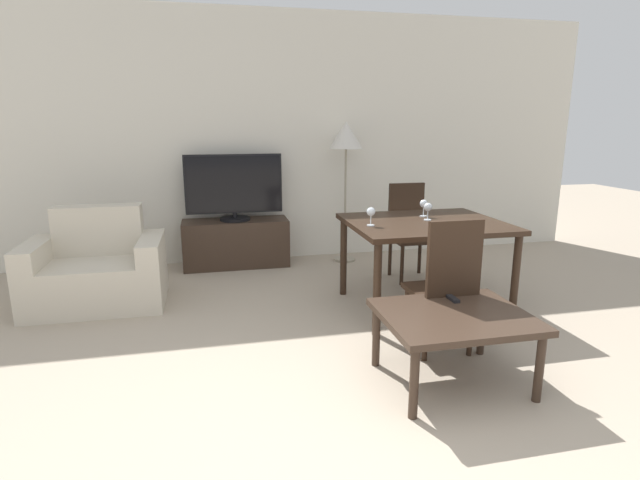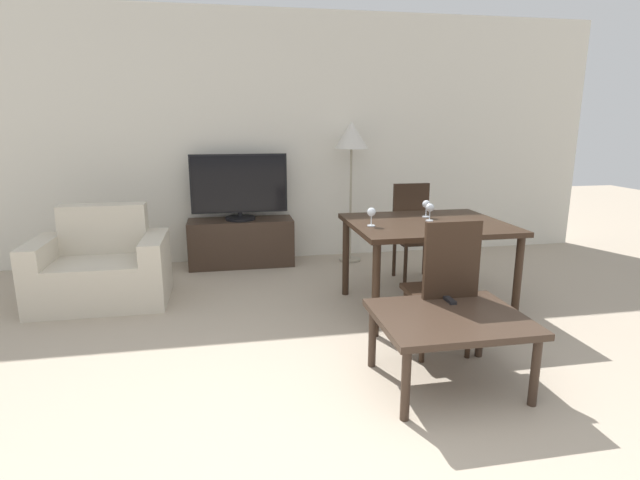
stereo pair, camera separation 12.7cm
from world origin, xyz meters
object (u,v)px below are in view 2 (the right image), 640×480
Objects in this scene: armchair at (102,269)px; dining_chair_far at (413,228)px; dining_chair_near at (444,283)px; tv_stand at (241,242)px; floor_lamp at (351,141)px; tv at (239,187)px; wine_glass_center at (426,205)px; remote_primary at (449,299)px; wine_glass_left at (430,209)px; wine_glass_right at (371,213)px; dining_table at (426,232)px; coffee_table at (450,323)px.

dining_chair_far is (2.90, 0.15, 0.22)m from armchair.
dining_chair_near is at bearing -104.61° from dining_chair_far.
floor_lamp is (1.21, -0.05, 1.08)m from tv_stand.
tv reaches higher than dining_chair_near.
wine_glass_center is at bearing -102.91° from dining_chair_far.
floor_lamp reaches higher than wine_glass_center.
wine_glass_left is at bearing 74.33° from remote_primary.
tv is at bearing 137.30° from wine_glass_center.
dining_chair_near is 6.44× the size of wine_glass_right.
wine_glass_left is at bearing -102.45° from wine_glass_center.
dining_chair_far is (1.67, -0.77, 0.26)m from tv_stand.
wine_glass_right reaches higher than remote_primary.
tv_stand is 7.46× the size of remote_primary.
dining_chair_far is 1.20m from wine_glass_right.
dining_table is 0.28m from wine_glass_center.
coffee_table is 0.56× the size of floor_lamp.
wine_glass_right is (-0.53, -0.11, 0.00)m from wine_glass_left.
armchair is 1.08× the size of tv.
remote_primary is at bearing -90.15° from floor_lamp.
dining_chair_far reaches higher than wine_glass_left.
coffee_table is 1.38m from wine_glass_left.
floor_lamp is at bearing -2.45° from tv.
tv is at bearing 132.15° from dining_table.
coffee_table is 0.41m from dining_chair_near.
floor_lamp reaches higher than dining_table.
floor_lamp reaches higher than remote_primary.
wine_glass_center is at bearing 25.71° from wine_glass_right.
wine_glass_center reaches higher than tv_stand.
dining_chair_near reaches higher than tv_stand.
dining_chair_far reaches higher than coffee_table.
armchair is 2.96m from remote_primary.
dining_table is 8.52× the size of wine_glass_right.
remote_primary is 1.03× the size of wine_glass_center.
remote_primary is at bearing -105.67° from wine_glass_left.
armchair is 1.16× the size of dining_chair_far.
tv_stand is at bearing 155.15° from dining_chair_far.
dining_chair_far is at bearing 75.57° from remote_primary.
tv_stand is 2.25m from wine_glass_left.
tv is 2.18m from dining_table.
wine_glass_left is at bearing 42.88° from dining_table.
coffee_table is 1.29m from dining_table.
wine_glass_left is (1.49, -1.57, -0.01)m from tv.
wine_glass_right is at bearing 97.48° from coffee_table.
floor_lamp reaches higher than tv.
dining_chair_near is 0.17m from remote_primary.
wine_glass_center is (0.04, 0.17, 0.00)m from wine_glass_left.
remote_primary is (1.20, -2.60, 0.20)m from tv_stand.
dining_chair_near is at bearing -104.61° from dining_table.
tv is 2.89m from remote_primary.
tv_stand is 0.61m from tv.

